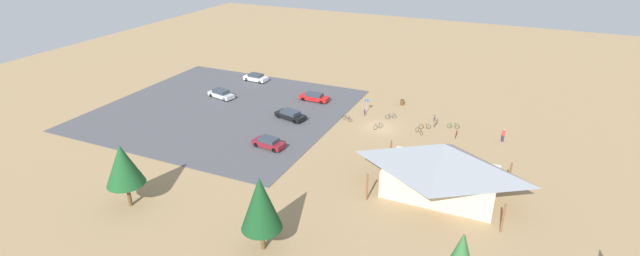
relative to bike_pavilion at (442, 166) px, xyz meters
The scene contains 23 objects.
ground 17.99m from the bike_pavilion, 51.74° to the right, with size 160.00×160.00×0.00m, color #9E7F56.
parking_lot_asphalt 36.95m from the bike_pavilion, 16.60° to the right, with size 36.06×34.18×0.05m, color #4C4C51.
bike_pavilion is the anchor object (origin of this frame).
trash_bin 26.20m from the bike_pavilion, 66.28° to the right, with size 0.60×0.60×0.90m, color brown.
lot_sign 23.78m from the bike_pavilion, 51.80° to the right, with size 0.56×0.08×2.20m.
pine_midwest 32.43m from the bike_pavilion, 28.22° to the left, with size 3.82×3.82×6.94m.
pine_far_east 20.10m from the bike_pavilion, 51.22° to the left, with size 3.66×3.66×7.35m.
bicycle_silver_yard_front 20.64m from the bike_pavilion, 77.08° to the right, with size 0.48×1.71×0.81m.
bicycle_green_edge_south 18.36m from the bike_pavilion, 85.15° to the right, with size 1.68×0.51×0.79m.
bicycle_blue_lone_west 20.89m from the bike_pavilion, 59.27° to the right, with size 1.32×1.17×0.84m.
bicycle_purple_mid_cluster 23.04m from the bike_pavilion, 50.38° to the right, with size 0.75×1.58×0.78m.
bicycle_white_yard_center 18.60m from the bike_pavilion, 77.50° to the right, with size 0.48×1.78×0.85m.
bicycle_yellow_lone_east 15.66m from the bike_pavilion, 68.89° to the right, with size 1.27×1.15×0.77m.
bicycle_red_back_row 15.69m from the bike_pavilion, 87.45° to the right, with size 0.48×1.76×0.87m.
bicycle_black_near_porch 21.86m from the bike_pavilion, 41.68° to the right, with size 1.66×0.70×0.83m.
bicycle_orange_yard_left 17.29m from the bike_pavilion, 72.36° to the right, with size 1.54×0.76×0.74m.
bicycle_teal_front_row 17.71m from the bike_pavilion, 50.42° to the right, with size 0.97×1.49×0.83m.
car_black_front_row 26.66m from the bike_pavilion, 25.54° to the right, with size 5.04×3.01×1.31m.
car_white_near_entry 44.97m from the bike_pavilion, 32.82° to the right, with size 4.43×2.20×1.37m.
car_silver_second_row 41.15m from the bike_pavilion, 20.80° to the right, with size 4.92×2.73×1.44m.
car_maroon_inner_stall 22.42m from the bike_pavilion, ahead, with size 4.43×2.31×1.33m.
car_red_by_curb 31.02m from the bike_pavilion, 39.44° to the right, with size 4.81×1.85×1.31m.
visitor_by_pavilion 17.35m from the bike_pavilion, 107.48° to the right, with size 0.38×0.40×1.82m.
Camera 1 is at (-16.91, 58.17, 27.18)m, focal length 26.19 mm.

